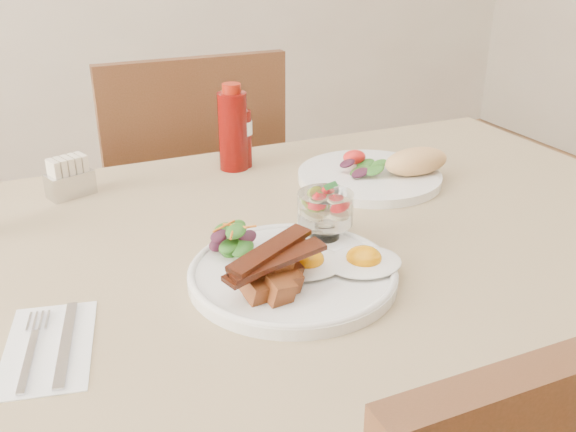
{
  "coord_description": "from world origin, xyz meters",
  "views": [
    {
      "loc": [
        -0.37,
        -0.79,
        1.19
      ],
      "look_at": [
        -0.04,
        -0.05,
        0.82
      ],
      "focal_mm": 40.0,
      "sensor_mm": 36.0,
      "label": 1
    }
  ],
  "objects_px": {
    "second_plate": "(380,172)",
    "sugar_caddy": "(70,179)",
    "hot_sauce_bottle": "(243,135)",
    "fruit_cup": "(325,209)",
    "ketchup_bottle": "(233,130)",
    "main_plate": "(293,275)",
    "chair_far": "(189,212)",
    "table": "(301,289)"
  },
  "relations": [
    {
      "from": "second_plate",
      "to": "sugar_caddy",
      "type": "xyz_separation_m",
      "value": [
        -0.53,
        0.16,
        0.01
      ]
    },
    {
      "from": "second_plate",
      "to": "hot_sauce_bottle",
      "type": "height_order",
      "value": "hot_sauce_bottle"
    },
    {
      "from": "hot_sauce_bottle",
      "to": "second_plate",
      "type": "bearing_deg",
      "value": -40.64
    },
    {
      "from": "second_plate",
      "to": "hot_sauce_bottle",
      "type": "relative_size",
      "value": 2.08
    },
    {
      "from": "fruit_cup",
      "to": "second_plate",
      "type": "xyz_separation_m",
      "value": [
        0.22,
        0.2,
        -0.04
      ]
    },
    {
      "from": "ketchup_bottle",
      "to": "sugar_caddy",
      "type": "height_order",
      "value": "ketchup_bottle"
    },
    {
      "from": "main_plate",
      "to": "sugar_caddy",
      "type": "xyz_separation_m",
      "value": [
        -0.23,
        0.43,
        0.02
      ]
    },
    {
      "from": "chair_far",
      "to": "ketchup_bottle",
      "type": "height_order",
      "value": "chair_far"
    },
    {
      "from": "chair_far",
      "to": "fruit_cup",
      "type": "bearing_deg",
      "value": -88.34
    },
    {
      "from": "fruit_cup",
      "to": "hot_sauce_bottle",
      "type": "xyz_separation_m",
      "value": [
        0.01,
        0.37,
        0.0
      ]
    },
    {
      "from": "table",
      "to": "main_plate",
      "type": "bearing_deg",
      "value": -120.28
    },
    {
      "from": "main_plate",
      "to": "second_plate",
      "type": "distance_m",
      "value": 0.4
    },
    {
      "from": "chair_far",
      "to": "main_plate",
      "type": "bearing_deg",
      "value": -94.68
    },
    {
      "from": "main_plate",
      "to": "hot_sauce_bottle",
      "type": "height_order",
      "value": "hot_sauce_bottle"
    },
    {
      "from": "main_plate",
      "to": "sugar_caddy",
      "type": "distance_m",
      "value": 0.49
    },
    {
      "from": "table",
      "to": "second_plate",
      "type": "xyz_separation_m",
      "value": [
        0.24,
        0.16,
        0.11
      ]
    },
    {
      "from": "chair_far",
      "to": "table",
      "type": "bearing_deg",
      "value": -90.0
    },
    {
      "from": "ketchup_bottle",
      "to": "hot_sauce_bottle",
      "type": "bearing_deg",
      "value": 6.3
    },
    {
      "from": "second_plate",
      "to": "sugar_caddy",
      "type": "bearing_deg",
      "value": 163.39
    },
    {
      "from": "chair_far",
      "to": "main_plate",
      "type": "height_order",
      "value": "chair_far"
    },
    {
      "from": "main_plate",
      "to": "ketchup_bottle",
      "type": "height_order",
      "value": "ketchup_bottle"
    },
    {
      "from": "second_plate",
      "to": "fruit_cup",
      "type": "bearing_deg",
      "value": -137.74
    },
    {
      "from": "table",
      "to": "fruit_cup",
      "type": "relative_size",
      "value": 16.17
    },
    {
      "from": "sugar_caddy",
      "to": "chair_far",
      "type": "bearing_deg",
      "value": 29.49
    },
    {
      "from": "second_plate",
      "to": "ketchup_bottle",
      "type": "relative_size",
      "value": 1.64
    },
    {
      "from": "fruit_cup",
      "to": "main_plate",
      "type": "bearing_deg",
      "value": -139.77
    },
    {
      "from": "ketchup_bottle",
      "to": "sugar_caddy",
      "type": "xyz_separation_m",
      "value": [
        -0.31,
        -0.01,
        -0.05
      ]
    },
    {
      "from": "hot_sauce_bottle",
      "to": "sugar_caddy",
      "type": "height_order",
      "value": "hot_sauce_bottle"
    },
    {
      "from": "table",
      "to": "main_plate",
      "type": "xyz_separation_m",
      "value": [
        -0.06,
        -0.11,
        0.1
      ]
    },
    {
      "from": "main_plate",
      "to": "ketchup_bottle",
      "type": "distance_m",
      "value": 0.45
    },
    {
      "from": "fruit_cup",
      "to": "sugar_caddy",
      "type": "distance_m",
      "value": 0.48
    },
    {
      "from": "second_plate",
      "to": "sugar_caddy",
      "type": "distance_m",
      "value": 0.56
    },
    {
      "from": "table",
      "to": "chair_far",
      "type": "relative_size",
      "value": 1.43
    },
    {
      "from": "table",
      "to": "second_plate",
      "type": "bearing_deg",
      "value": 33.92
    },
    {
      "from": "second_plate",
      "to": "ketchup_bottle",
      "type": "bearing_deg",
      "value": 142.41
    },
    {
      "from": "fruit_cup",
      "to": "hot_sauce_bottle",
      "type": "bearing_deg",
      "value": 88.21
    },
    {
      "from": "chair_far",
      "to": "second_plate",
      "type": "distance_m",
      "value": 0.61
    },
    {
      "from": "chair_far",
      "to": "second_plate",
      "type": "height_order",
      "value": "chair_far"
    },
    {
      "from": "chair_far",
      "to": "ketchup_bottle",
      "type": "xyz_separation_m",
      "value": [
        0.01,
        -0.33,
        0.31
      ]
    },
    {
      "from": "second_plate",
      "to": "hot_sauce_bottle",
      "type": "bearing_deg",
      "value": 139.36
    },
    {
      "from": "ketchup_bottle",
      "to": "hot_sauce_bottle",
      "type": "relative_size",
      "value": 1.27
    },
    {
      "from": "table",
      "to": "second_plate",
      "type": "relative_size",
      "value": 4.86
    }
  ]
}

